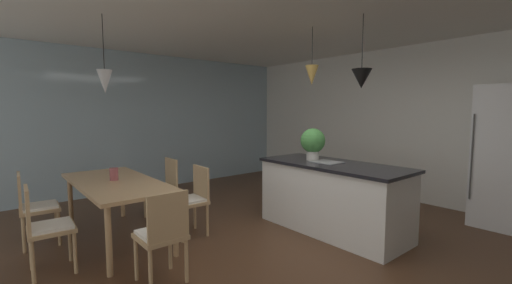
{
  "coord_description": "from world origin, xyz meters",
  "views": [
    {
      "loc": [
        2.41,
        -2.51,
        1.58
      ],
      "look_at": [
        -1.31,
        0.58,
        1.12
      ],
      "focal_mm": 23.01,
      "sensor_mm": 36.0,
      "label": 1
    }
  ],
  "objects_px": {
    "chair_near_left": "(34,206)",
    "chair_far_left": "(163,186)",
    "chair_kitchen_end": "(163,233)",
    "refrigerator": "(506,157)",
    "chair_near_right": "(45,226)",
    "kitchen_island": "(332,196)",
    "dining_table": "(116,187)",
    "vase_on_dining_table": "(114,174)",
    "chair_far_right": "(192,198)",
    "potted_plant_on_island": "(313,142)"
  },
  "relations": [
    {
      "from": "chair_near_left",
      "to": "chair_far_left",
      "type": "relative_size",
      "value": 1.0
    },
    {
      "from": "chair_kitchen_end",
      "to": "refrigerator",
      "type": "bearing_deg",
      "value": 69.71
    },
    {
      "from": "chair_near_left",
      "to": "chair_kitchen_end",
      "type": "distance_m",
      "value": 1.94
    },
    {
      "from": "chair_near_left",
      "to": "chair_near_right",
      "type": "distance_m",
      "value": 0.87
    },
    {
      "from": "chair_kitchen_end",
      "to": "refrigerator",
      "type": "distance_m",
      "value": 4.49
    },
    {
      "from": "chair_near_right",
      "to": "refrigerator",
      "type": "distance_m",
      "value": 5.57
    },
    {
      "from": "chair_near_left",
      "to": "kitchen_island",
      "type": "height_order",
      "value": "kitchen_island"
    },
    {
      "from": "dining_table",
      "to": "vase_on_dining_table",
      "type": "height_order",
      "value": "vase_on_dining_table"
    },
    {
      "from": "kitchen_island",
      "to": "vase_on_dining_table",
      "type": "distance_m",
      "value": 2.77
    },
    {
      "from": "chair_kitchen_end",
      "to": "chair_near_right",
      "type": "distance_m",
      "value": 1.2
    },
    {
      "from": "chair_kitchen_end",
      "to": "kitchen_island",
      "type": "distance_m",
      "value": 2.28
    },
    {
      "from": "chair_near_right",
      "to": "kitchen_island",
      "type": "bearing_deg",
      "value": 70.94
    },
    {
      "from": "chair_far_left",
      "to": "kitchen_island",
      "type": "xyz_separation_m",
      "value": [
        1.92,
        1.48,
        -0.01
      ]
    },
    {
      "from": "chair_far_right",
      "to": "potted_plant_on_island",
      "type": "relative_size",
      "value": 1.98
    },
    {
      "from": "kitchen_island",
      "to": "refrigerator",
      "type": "bearing_deg",
      "value": 53.98
    },
    {
      "from": "chair_near_left",
      "to": "chair_near_right",
      "type": "relative_size",
      "value": 1.0
    },
    {
      "from": "chair_far_right",
      "to": "vase_on_dining_table",
      "type": "height_order",
      "value": "vase_on_dining_table"
    },
    {
      "from": "chair_far_right",
      "to": "vase_on_dining_table",
      "type": "bearing_deg",
      "value": -122.12
    },
    {
      "from": "kitchen_island",
      "to": "vase_on_dining_table",
      "type": "relative_size",
      "value": 13.02
    },
    {
      "from": "chair_far_right",
      "to": "chair_near_left",
      "type": "bearing_deg",
      "value": -118.79
    },
    {
      "from": "refrigerator",
      "to": "chair_kitchen_end",
      "type": "bearing_deg",
      "value": -110.29
    },
    {
      "from": "chair_near_right",
      "to": "kitchen_island",
      "type": "xyz_separation_m",
      "value": [
        1.06,
        3.07,
        -0.01
      ]
    },
    {
      "from": "kitchen_island",
      "to": "vase_on_dining_table",
      "type": "height_order",
      "value": "kitchen_island"
    },
    {
      "from": "chair_far_left",
      "to": "chair_far_right",
      "type": "bearing_deg",
      "value": -0.0
    },
    {
      "from": "dining_table",
      "to": "chair_far_right",
      "type": "height_order",
      "value": "chair_far_right"
    },
    {
      "from": "refrigerator",
      "to": "vase_on_dining_table",
      "type": "relative_size",
      "value": 12.7
    },
    {
      "from": "chair_kitchen_end",
      "to": "vase_on_dining_table",
      "type": "distance_m",
      "value": 1.43
    },
    {
      "from": "chair_near_left",
      "to": "refrigerator",
      "type": "distance_m",
      "value": 6.0
    },
    {
      "from": "dining_table",
      "to": "chair_kitchen_end",
      "type": "distance_m",
      "value": 1.35
    },
    {
      "from": "chair_near_right",
      "to": "chair_far_left",
      "type": "xyz_separation_m",
      "value": [
        -0.86,
        1.59,
        0.0
      ]
    },
    {
      "from": "chair_near_left",
      "to": "chair_near_right",
      "type": "bearing_deg",
      "value": -0.0
    },
    {
      "from": "kitchen_island",
      "to": "chair_far_right",
      "type": "bearing_deg",
      "value": -125.48
    },
    {
      "from": "chair_far_right",
      "to": "kitchen_island",
      "type": "distance_m",
      "value": 1.82
    },
    {
      "from": "chair_near_left",
      "to": "kitchen_island",
      "type": "bearing_deg",
      "value": 57.86
    },
    {
      "from": "chair_near_left",
      "to": "vase_on_dining_table",
      "type": "height_order",
      "value": "vase_on_dining_table"
    },
    {
      "from": "dining_table",
      "to": "kitchen_island",
      "type": "xyz_separation_m",
      "value": [
        1.49,
        2.27,
        -0.2
      ]
    },
    {
      "from": "chair_far_right",
      "to": "chair_near_right",
      "type": "xyz_separation_m",
      "value": [
        -0.0,
        -1.59,
        0.0
      ]
    },
    {
      "from": "chair_kitchen_end",
      "to": "chair_far_left",
      "type": "xyz_separation_m",
      "value": [
        -1.77,
        0.79,
        0.0
      ]
    },
    {
      "from": "chair_near_right",
      "to": "refrigerator",
      "type": "height_order",
      "value": "refrigerator"
    },
    {
      "from": "dining_table",
      "to": "chair_kitchen_end",
      "type": "xyz_separation_m",
      "value": [
        1.33,
        0.0,
        -0.19
      ]
    },
    {
      "from": "chair_near_left",
      "to": "kitchen_island",
      "type": "distance_m",
      "value": 3.62
    },
    {
      "from": "chair_kitchen_end",
      "to": "vase_on_dining_table",
      "type": "relative_size",
      "value": 5.75
    },
    {
      "from": "chair_far_left",
      "to": "potted_plant_on_island",
      "type": "xyz_separation_m",
      "value": [
        1.58,
        1.48,
        0.68
      ]
    },
    {
      "from": "potted_plant_on_island",
      "to": "refrigerator",
      "type": "bearing_deg",
      "value": 47.78
    },
    {
      "from": "chair_near_right",
      "to": "potted_plant_on_island",
      "type": "distance_m",
      "value": 3.22
    },
    {
      "from": "chair_near_left",
      "to": "chair_far_right",
      "type": "bearing_deg",
      "value": 61.21
    },
    {
      "from": "chair_near_right",
      "to": "vase_on_dining_table",
      "type": "height_order",
      "value": "vase_on_dining_table"
    },
    {
      "from": "dining_table",
      "to": "potted_plant_on_island",
      "type": "xyz_separation_m",
      "value": [
        1.15,
        2.27,
        0.49
      ]
    },
    {
      "from": "kitchen_island",
      "to": "potted_plant_on_island",
      "type": "distance_m",
      "value": 0.77
    },
    {
      "from": "chair_far_right",
      "to": "chair_near_right",
      "type": "relative_size",
      "value": 1.0
    }
  ]
}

